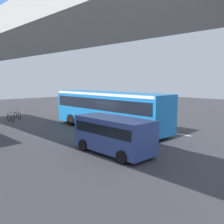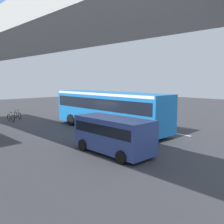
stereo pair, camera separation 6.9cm
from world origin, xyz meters
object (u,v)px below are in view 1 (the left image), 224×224
traffic_sign (95,100)px  parked_van (114,133)px  bicycle_green (11,118)px  pedestrian (60,111)px  bicycle_red (17,115)px  city_bus (109,107)px

traffic_sign → parked_van: bearing=144.5°
bicycle_green → traffic_sign: bearing=-109.0°
pedestrian → bicycle_green: bearing=62.4°
pedestrian → bicycle_red: bearing=40.2°
bicycle_red → bicycle_green: 1.86m
city_bus → traffic_sign: (6.75, -4.09, 0.01)m
traffic_sign → city_bus: bearing=148.8°
bicycle_red → pedestrian: (-3.62, -3.06, 0.51)m
bicycle_red → pedestrian: bearing=-139.8°
parked_van → bicycle_green: parked_van is taller
bicycle_red → bicycle_green: size_ratio=1.00×
parked_van → pedestrian: 13.34m
city_bus → bicycle_green: 10.75m
pedestrian → traffic_sign: traffic_sign is taller
parked_van → bicycle_green: bearing=-0.0°
traffic_sign → bicycle_red: bearing=59.4°
city_bus → pedestrian: size_ratio=6.44×
bicycle_red → pedestrian: pedestrian is taller
parked_van → pedestrian: size_ratio=2.68×
city_bus → parked_van: size_ratio=2.40×
parked_van → traffic_sign: size_ratio=1.71×
parked_van → bicycle_green: (14.87, -0.00, -0.81)m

